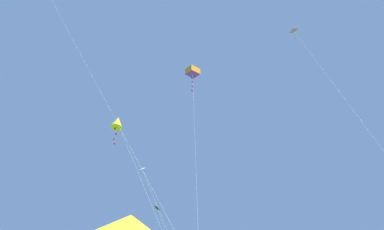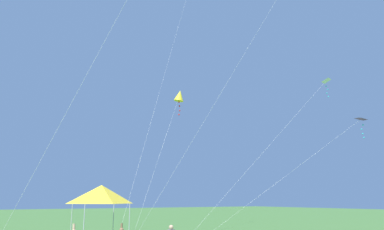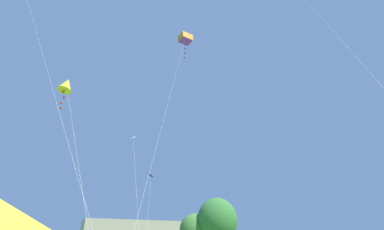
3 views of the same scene
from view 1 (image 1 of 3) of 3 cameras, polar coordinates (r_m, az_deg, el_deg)
name	(u,v)px [view 1 (image 1 of 3)]	position (r m, az deg, el deg)	size (l,w,h in m)	color
kite_orange_box_0	(193,72)	(35.82, 0.12, 8.15)	(8.33, 12.90, 24.68)	silver
kite_pink_delta_1	(294,31)	(33.36, 18.84, 14.91)	(8.18, 9.83, 25.17)	silver
kite_black_delta_2	(158,209)	(29.91, -6.51, -17.45)	(4.06, 12.99, 8.85)	silver
kite_white_delta_3	(142,171)	(29.40, -9.45, -10.41)	(1.67, 12.92, 12.19)	silver
kite_yellow_diamond_5	(117,123)	(19.24, -14.04, -1.40)	(3.46, 5.51, 11.23)	silver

